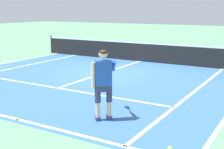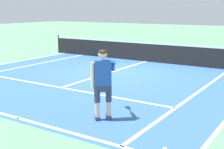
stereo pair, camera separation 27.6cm
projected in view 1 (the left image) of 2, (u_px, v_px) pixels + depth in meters
name	position (u px, v px, depth m)	size (l,w,h in m)	color
ground_plane	(106.00, 72.00, 13.08)	(80.00, 80.00, 0.00)	#609E70
court_inner_surface	(88.00, 78.00, 11.97)	(10.98, 9.64, 0.00)	#3866A8
line_service	(58.00, 88.00, 10.47)	(8.23, 0.10, 0.01)	white
line_centre_service	(107.00, 72.00, 13.16)	(0.10, 6.40, 0.01)	white
line_singles_left	(14.00, 68.00, 14.02)	(0.10, 9.24, 0.01)	white
line_singles_right	(193.00, 92.00, 9.91)	(0.10, 9.24, 0.01)	white
tennis_net	(140.00, 52.00, 15.75)	(11.96, 0.08, 1.07)	#333338
tennis_player	(103.00, 80.00, 7.32)	(0.71, 1.17, 1.71)	navy
tennis_ball_near_feet	(17.00, 119.00, 7.46)	(0.07, 0.07, 0.07)	#CCE02D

